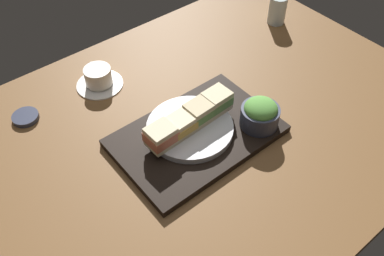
{
  "coord_description": "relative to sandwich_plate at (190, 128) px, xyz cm",
  "views": [
    {
      "loc": [
        -50.6,
        -59.5,
        83.03
      ],
      "look_at": [
        -4.97,
        -3.3,
        5.0
      ],
      "focal_mm": 39.09,
      "sensor_mm": 36.0,
      "label": 1
    }
  ],
  "objects": [
    {
      "name": "ground_plane",
      "position": [
        4.14,
        1.44,
        -4.44
      ],
      "size": [
        140.0,
        100.0,
        3.0
      ],
      "primitive_type": "cube",
      "color": "brown"
    },
    {
      "name": "serving_tray",
      "position": [
        0.69,
        -1.89,
        -1.91
      ],
      "size": [
        42.25,
        27.9,
        2.04
      ],
      "primitive_type": "cube",
      "color": "black",
      "rests_on": "ground_plane"
    },
    {
      "name": "sandwich_plate",
      "position": [
        0.0,
        0.0,
        0.0
      ],
      "size": [
        22.85,
        22.85,
        1.79
      ],
      "primitive_type": "cylinder",
      "color": "silver",
      "rests_on": "serving_tray"
    },
    {
      "name": "sandwich_nearmost",
      "position": [
        -9.5,
        -0.44,
        3.72
      ],
      "size": [
        7.34,
        6.28,
        5.65
      ],
      "color": "beige",
      "rests_on": "sandwich_plate"
    },
    {
      "name": "sandwich_inner_near",
      "position": [
        -3.17,
        -0.15,
        3.41
      ],
      "size": [
        6.99,
        6.43,
        5.03
      ],
      "color": "beige",
      "rests_on": "sandwich_plate"
    },
    {
      "name": "sandwich_inner_far",
      "position": [
        3.17,
        0.15,
        3.64
      ],
      "size": [
        7.07,
        6.15,
        5.49
      ],
      "color": "beige",
      "rests_on": "sandwich_plate"
    },
    {
      "name": "sandwich_farmost",
      "position": [
        9.5,
        0.44,
        3.72
      ],
      "size": [
        7.02,
        6.27,
        5.65
      ],
      "color": "beige",
      "rests_on": "sandwich_plate"
    },
    {
      "name": "salad_bowl",
      "position": [
        15.69,
        -9.71,
        2.94
      ],
      "size": [
        10.25,
        10.25,
        7.92
      ],
      "color": "#33384C",
      "rests_on": "serving_tray"
    },
    {
      "name": "coffee_cup",
      "position": [
        -8.19,
        33.0,
        -0.34
      ],
      "size": [
        13.9,
        13.9,
        6.02
      ],
      "color": "silver",
      "rests_on": "ground_plane"
    },
    {
      "name": "drinking_glass",
      "position": [
        57.5,
        22.98,
        1.96
      ],
      "size": [
        6.09,
        6.09,
        9.79
      ],
      "primitive_type": "cylinder",
      "color": "silver",
      "rests_on": "ground_plane"
    },
    {
      "name": "small_sauce_dish",
      "position": [
        -31.39,
        33.4,
        -2.25
      ],
      "size": [
        7.24,
        7.24,
        1.37
      ],
      "primitive_type": "cylinder",
      "color": "#33384C",
      "rests_on": "ground_plane"
    }
  ]
}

